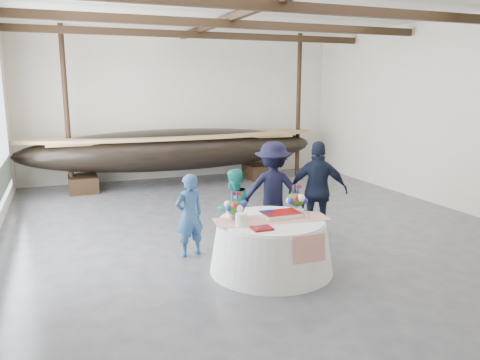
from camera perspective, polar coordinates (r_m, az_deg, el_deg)
name	(u,v)px	position (r m, az deg, el deg)	size (l,w,h in m)	color
floor	(257,228)	(9.82, 2.06, -5.86)	(10.00, 12.00, 0.01)	#3D3D42
wall_back	(183,107)	(15.09, -6.93, 8.86)	(10.00, 0.02, 4.50)	silver
wall_right	(452,114)	(12.25, 24.39, 7.32)	(0.02, 12.00, 4.50)	silver
ceiling	(258,1)	(9.50, 2.27, 21.00)	(10.00, 12.00, 0.01)	white
pavilion_structure	(243,32)	(10.20, 0.31, 17.54)	(9.80, 11.76, 4.50)	black
longboat_display	(176,149)	(13.97, -7.81, 3.73)	(8.87, 1.77, 1.66)	black
banquet_table	(271,245)	(7.57, 3.84, -7.89)	(1.98, 1.98, 0.85)	white
tabletop_items	(266,208)	(7.54, 3.24, -3.42)	(1.88, 0.99, 0.40)	#B42412
guest_woman_blue	(189,215)	(8.14, -6.19, -4.29)	(0.53, 0.35, 1.45)	navy
guest_woman_teal	(233,208)	(8.55, -0.80, -3.45)	(0.70, 0.55, 1.45)	#1B907D
guest_man_left	(273,190)	(9.01, 4.05, -1.28)	(1.22, 0.70, 1.89)	black
guest_man_right	(318,191)	(9.05, 9.49, -1.30)	(1.11, 0.46, 1.90)	#141B31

